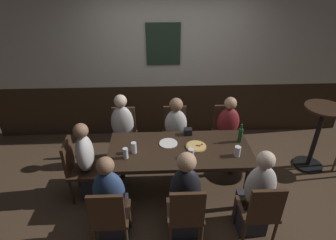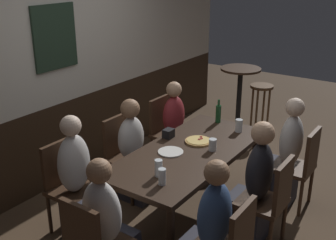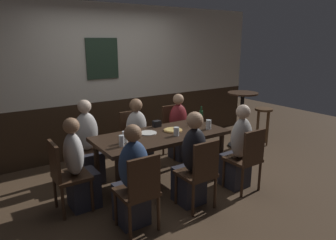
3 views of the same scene
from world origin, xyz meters
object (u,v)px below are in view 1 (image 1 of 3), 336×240
object	(u,v)px
person_mid_far	(176,137)
tumbler_short	(191,154)
chair_right_far	(225,129)
chair_mid_near	(186,213)
chair_mid_far	(175,131)
chair_left_far	(124,132)
person_head_west	(91,167)
chair_left_near	(110,215)
dining_table	(180,154)
chair_right_near	(260,210)
chair_head_west	(78,166)
person_right_near	(256,199)
plate_white_large	(168,143)
person_mid_near	(184,201)
pint_glass_stout	(126,154)
person_left_far	(123,137)
pint_glass_amber	(134,148)
beer_bottle_green	(240,135)
condiment_caddy	(188,132)
side_bar_table	(318,133)
pizza	(196,146)
person_right_far	(227,136)
person_left_near	(112,204)
beer_glass_tall	(237,152)

from	to	relation	value
person_mid_far	tumbler_short	xyz separation A→B (m)	(0.12, -0.86, 0.32)
chair_right_far	chair_mid_near	size ratio (longest dim) A/B	1.00
chair_mid_far	chair_left_far	world-z (taller)	same
person_head_west	chair_left_near	bearing A→B (deg)	-66.53
chair_mid_near	dining_table	bearing A→B (deg)	90.00
chair_right_near	chair_head_west	distance (m)	2.31
person_right_near	dining_table	bearing A→B (deg)	140.18
chair_head_west	plate_white_large	distance (m)	1.23
person_mid_near	pint_glass_stout	xyz separation A→B (m)	(-0.68, 0.51, 0.29)
pint_glass_stout	person_right_near	bearing A→B (deg)	-19.00
chair_left_near	plate_white_large	distance (m)	1.19
person_left_far	tumbler_short	world-z (taller)	person_left_far
chair_right_near	pint_glass_amber	xyz separation A→B (m)	(-1.39, 0.78, 0.31)
beer_bottle_green	chair_right_far	bearing A→B (deg)	90.39
chair_mid_far	chair_left_far	size ratio (longest dim) A/B	1.00
chair_mid_far	tumbler_short	distance (m)	1.07
condiment_caddy	side_bar_table	world-z (taller)	side_bar_table
chair_mid_far	pizza	world-z (taller)	chair_mid_far
person_mid_near	side_bar_table	distance (m)	2.42
chair_left_near	pint_glass_stout	world-z (taller)	chair_left_near
dining_table	chair_right_far	bearing A→B (deg)	45.92
person_right_near	plate_white_large	size ratio (longest dim) A/B	4.87
chair_mid_near	beer_bottle_green	world-z (taller)	beer_bottle_green
person_right_far	pint_glass_amber	world-z (taller)	person_right_far
person_mid_far	pint_glass_amber	bearing A→B (deg)	-128.52
person_left_near	person_mid_far	bearing A→B (deg)	59.01
person_mid_far	person_left_near	size ratio (longest dim) A/B	0.96
person_right_far	beer_bottle_green	bearing A→B (deg)	-89.50
person_right_near	condiment_caddy	bearing A→B (deg)	123.44
chair_head_west	beer_glass_tall	size ratio (longest dim) A/B	6.51
beer_bottle_green	plate_white_large	size ratio (longest dim) A/B	1.10
dining_table	person_left_far	bearing A→B (deg)	140.16
chair_head_west	plate_white_large	bearing A→B (deg)	5.67
chair_right_near	person_mid_far	distance (m)	1.72
chair_left_far	chair_right_near	bearing A→B (deg)	-45.92
pint_glass_stout	plate_white_large	bearing A→B (deg)	27.72
condiment_caddy	person_left_far	bearing A→B (deg)	160.44
chair_mid_far	chair_left_near	xyz separation A→B (m)	(-0.81, -1.68, 0.00)
person_head_west	pint_glass_amber	world-z (taller)	person_head_west
chair_head_west	person_left_far	size ratio (longest dim) A/B	0.74
dining_table	tumbler_short	world-z (taller)	tumbler_short
chair_mid_far	person_right_near	world-z (taller)	person_right_near
chair_head_west	pint_glass_amber	distance (m)	0.82
person_mid_far	condiment_caddy	world-z (taller)	person_mid_far
beer_glass_tall	condiment_caddy	bearing A→B (deg)	136.67
beer_bottle_green	chair_left_far	bearing A→B (deg)	156.38
person_right_near	pint_glass_stout	bearing A→B (deg)	161.00
chair_mid_near	beer_bottle_green	size ratio (longest dim) A/B	3.31
person_left_far	person_head_west	size ratio (longest dim) A/B	1.04
chair_left_far	person_mid_near	size ratio (longest dim) A/B	0.74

